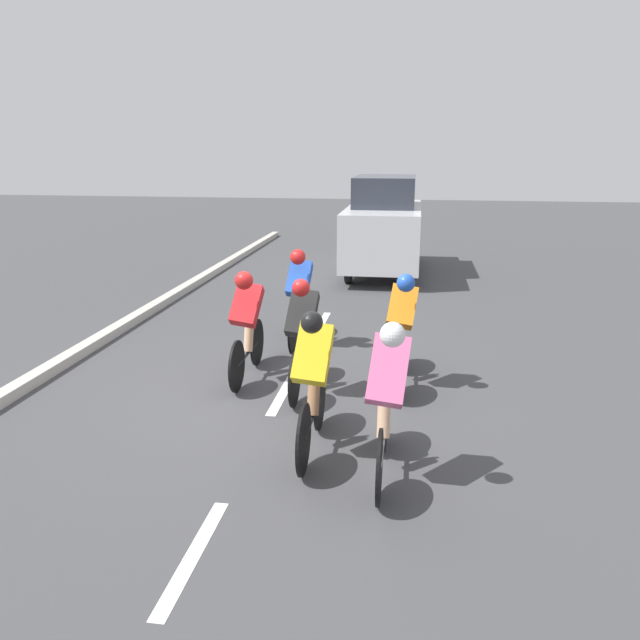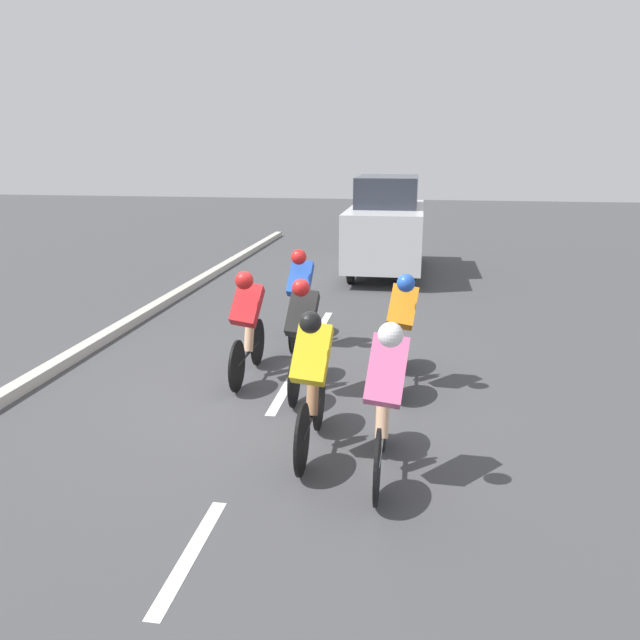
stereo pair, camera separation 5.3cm
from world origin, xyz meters
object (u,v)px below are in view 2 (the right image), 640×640
(cyclist_orange, at_px, (401,327))
(cyclist_black, at_px, (302,333))
(support_car, at_px, (386,226))
(cyclist_blue, at_px, (300,295))
(cyclist_yellow, at_px, (311,378))
(cyclist_pink, at_px, (385,395))
(cyclist_red, at_px, (247,321))

(cyclist_orange, height_order, cyclist_black, cyclist_orange)
(cyclist_black, bearing_deg, support_car, -93.97)
(cyclist_orange, bearing_deg, cyclist_blue, -42.82)
(cyclist_orange, distance_m, cyclist_yellow, 2.12)
(cyclist_black, height_order, support_car, support_car)
(cyclist_yellow, bearing_deg, support_car, -91.02)
(cyclist_orange, xyz_separation_m, cyclist_pink, (0.06, 2.35, 0.04))
(support_car, bearing_deg, cyclist_yellow, 88.98)
(cyclist_orange, height_order, cyclist_blue, cyclist_blue)
(cyclist_orange, height_order, support_car, support_car)
(cyclist_orange, xyz_separation_m, cyclist_black, (1.16, 0.47, 0.00))
(support_car, bearing_deg, cyclist_pink, 93.25)
(cyclist_red, xyz_separation_m, cyclist_yellow, (-1.16, 1.87, -0.00))
(cyclist_blue, bearing_deg, cyclist_yellow, 102.67)
(cyclist_orange, relative_size, support_car, 0.41)
(cyclist_blue, distance_m, cyclist_yellow, 3.49)
(cyclist_red, xyz_separation_m, cyclist_black, (-0.78, 0.36, -0.01))
(cyclist_pink, distance_m, cyclist_black, 2.18)
(cyclist_orange, distance_m, cyclist_pink, 2.35)
(cyclist_pink, bearing_deg, cyclist_orange, -91.39)
(cyclist_red, bearing_deg, cyclist_orange, -176.74)
(support_car, bearing_deg, cyclist_red, 80.01)
(cyclist_red, bearing_deg, cyclist_black, 155.32)
(cyclist_blue, xyz_separation_m, cyclist_yellow, (-0.77, 3.41, -0.01))
(cyclist_red, distance_m, cyclist_blue, 1.59)
(cyclist_pink, bearing_deg, support_car, -86.75)
(cyclist_blue, bearing_deg, support_car, -98.88)
(cyclist_yellow, bearing_deg, cyclist_red, -58.22)
(cyclist_black, relative_size, cyclist_yellow, 0.97)
(cyclist_blue, distance_m, cyclist_pink, 4.06)
(cyclist_blue, xyz_separation_m, support_car, (-0.93, -5.97, 0.34))
(cyclist_blue, bearing_deg, cyclist_pink, 111.47)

